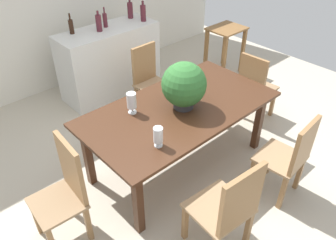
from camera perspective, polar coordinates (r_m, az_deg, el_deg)
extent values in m
plane|color=#BCB29E|center=(3.91, 1.64, -7.18)|extent=(7.04, 7.04, 0.00)
cube|color=#422616|center=(3.44, 1.97, 1.97)|extent=(2.03, 1.08, 0.03)
cube|color=#422616|center=(3.03, -5.09, -13.76)|extent=(0.07, 0.07, 0.74)
cube|color=#422616|center=(4.04, 15.08, -0.31)|extent=(0.07, 0.07, 0.74)
cube|color=#422616|center=(3.53, -13.39, -5.95)|extent=(0.07, 0.07, 0.74)
cube|color=#422616|center=(4.43, 6.47, 4.29)|extent=(0.07, 0.07, 0.74)
cube|color=olive|center=(3.82, 16.81, -6.15)|extent=(0.05, 0.05, 0.42)
cube|color=olive|center=(3.57, 14.00, -9.07)|extent=(0.05, 0.05, 0.42)
cube|color=olive|center=(3.74, 21.33, -8.36)|extent=(0.05, 0.05, 0.42)
cube|color=olive|center=(3.48, 18.80, -11.55)|extent=(0.05, 0.05, 0.42)
cube|color=#987855|center=(3.50, 18.41, -6.09)|extent=(0.47, 0.45, 0.03)
cube|color=olive|center=(3.30, 22.06, -4.11)|extent=(0.40, 0.07, 0.49)
cube|color=olive|center=(4.39, -2.46, 1.69)|extent=(0.05, 0.05, 0.42)
cube|color=olive|center=(4.58, 0.66, 3.30)|extent=(0.05, 0.05, 0.42)
cube|color=olive|center=(4.61, -5.28, 3.40)|extent=(0.05, 0.05, 0.42)
cube|color=olive|center=(4.79, -2.20, 4.88)|extent=(0.05, 0.05, 0.42)
cube|color=#987855|center=(4.47, -2.39, 5.78)|extent=(0.42, 0.42, 0.03)
cube|color=olive|center=(4.47, -4.09, 9.56)|extent=(0.37, 0.05, 0.50)
cube|color=olive|center=(4.76, 17.29, 2.92)|extent=(0.05, 0.05, 0.42)
cube|color=olive|center=(4.89, 13.99, 4.45)|extent=(0.05, 0.05, 0.42)
cube|color=olive|center=(4.50, 15.11, 1.29)|extent=(0.05, 0.05, 0.42)
cube|color=olive|center=(4.63, 11.68, 2.94)|extent=(0.05, 0.05, 0.42)
cube|color=#987855|center=(4.58, 14.94, 5.28)|extent=(0.44, 0.43, 0.03)
cube|color=olive|center=(4.31, 14.11, 7.36)|extent=(0.06, 0.37, 0.49)
cube|color=olive|center=(3.27, 8.44, -13.34)|extent=(0.05, 0.05, 0.42)
cube|color=olive|center=(3.09, 2.91, -16.89)|extent=(0.05, 0.05, 0.42)
cube|color=olive|center=(3.13, 13.44, -17.24)|extent=(0.05, 0.05, 0.42)
cube|color=#987855|center=(2.92, 8.58, -14.48)|extent=(0.51, 0.49, 0.03)
cube|color=olive|center=(2.63, 12.31, -13.10)|extent=(0.44, 0.08, 0.54)
cube|color=olive|center=(3.34, -21.45, -15.00)|extent=(0.05, 0.05, 0.42)
cube|color=olive|center=(3.38, -16.22, -12.70)|extent=(0.05, 0.05, 0.42)
cube|color=olive|center=(3.15, -13.36, -16.68)|extent=(0.05, 0.05, 0.42)
cube|color=#987855|center=(3.07, -18.29, -13.23)|extent=(0.43, 0.46, 0.03)
cube|color=olive|center=(2.90, -16.09, -7.93)|extent=(0.07, 0.40, 0.56)
cylinder|color=#333338|center=(3.41, 2.62, 2.90)|extent=(0.21, 0.21, 0.09)
sphere|color=#2D662D|center=(3.30, 2.72, 6.05)|extent=(0.45, 0.45, 0.45)
sphere|color=#DB9EB2|center=(3.46, 3.32, 8.04)|extent=(0.06, 0.06, 0.06)
sphere|color=#DB9EB2|center=(3.33, 0.08, 6.69)|extent=(0.06, 0.06, 0.06)
sphere|color=#DB9EB2|center=(3.38, 3.41, 9.36)|extent=(0.05, 0.05, 0.05)
sphere|color=#DB9EB2|center=(3.36, 3.32, 8.61)|extent=(0.05, 0.05, 0.05)
sphere|color=#DB9EB2|center=(3.18, 4.57, 5.47)|extent=(0.05, 0.05, 0.05)
cylinder|color=silver|center=(3.36, -6.05, 1.34)|extent=(0.08, 0.08, 0.01)
cylinder|color=silver|center=(3.34, -6.08, 1.79)|extent=(0.02, 0.02, 0.05)
cylinder|color=silver|center=(3.29, -6.19, 3.31)|extent=(0.10, 0.10, 0.16)
cylinder|color=silver|center=(2.94, -1.65, -4.26)|extent=(0.08, 0.08, 0.01)
cylinder|color=silver|center=(2.92, -1.66, -3.90)|extent=(0.03, 0.03, 0.04)
cylinder|color=silver|center=(2.87, -1.69, -2.52)|extent=(0.08, 0.08, 0.14)
cylinder|color=silver|center=(3.92, 5.09, 6.76)|extent=(0.06, 0.06, 0.00)
cylinder|color=silver|center=(3.91, 5.12, 7.23)|extent=(0.01, 0.01, 0.07)
cone|color=silver|center=(3.88, 5.17, 8.09)|extent=(0.06, 0.06, 0.06)
cube|color=silver|center=(5.06, -9.78, 9.77)|extent=(1.45, 0.56, 0.98)
cylinder|color=#511E28|center=(4.90, -10.60, 16.25)|extent=(0.06, 0.06, 0.19)
cylinder|color=#511E28|center=(4.86, -10.78, 17.77)|extent=(0.02, 0.02, 0.09)
cylinder|color=black|center=(4.77, -16.06, 14.91)|extent=(0.06, 0.06, 0.18)
cylinder|color=black|center=(4.73, -16.34, 16.44)|extent=(0.02, 0.02, 0.09)
cylinder|color=#511E28|center=(4.77, -11.64, 15.76)|extent=(0.08, 0.08, 0.22)
cylinder|color=#511E28|center=(4.72, -11.85, 17.31)|extent=(0.03, 0.03, 0.06)
cylinder|color=#511E28|center=(5.06, -4.23, 17.58)|extent=(0.08, 0.08, 0.23)
cylinder|color=#511E28|center=(5.02, -4.31, 19.14)|extent=(0.03, 0.03, 0.06)
cylinder|color=#511E28|center=(5.21, -6.43, 17.97)|extent=(0.08, 0.08, 0.22)
cylinder|color=#511E28|center=(5.16, -6.53, 19.45)|extent=(0.03, 0.03, 0.06)
cube|color=brown|center=(5.55, 9.93, 15.01)|extent=(0.55, 0.46, 0.02)
cube|color=brown|center=(5.42, 9.49, 10.13)|extent=(0.05, 0.05, 0.74)
cube|color=brown|center=(5.77, 12.55, 11.39)|extent=(0.05, 0.05, 0.74)
cube|color=brown|center=(5.63, 6.45, 11.44)|extent=(0.05, 0.05, 0.74)
cube|color=brown|center=(5.97, 9.58, 12.61)|extent=(0.05, 0.05, 0.74)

